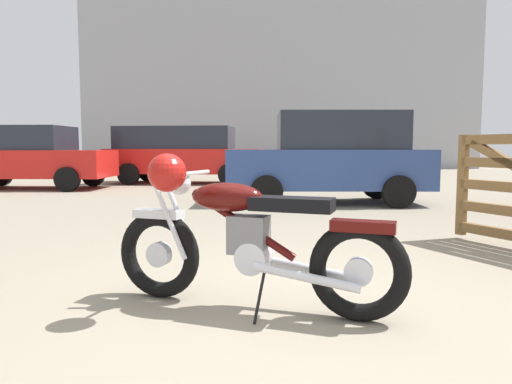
# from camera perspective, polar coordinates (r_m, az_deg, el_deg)

# --- Properties ---
(ground_plane) EXTENTS (80.00, 80.00, 0.00)m
(ground_plane) POSITION_cam_1_polar(r_m,az_deg,el_deg) (3.27, 5.02, -14.25)
(ground_plane) COLOR gray
(vintage_motorcycle) EXTENTS (1.99, 0.87, 1.07)m
(vintage_motorcycle) POSITION_cam_1_polar(r_m,az_deg,el_deg) (3.22, -1.60, -5.49)
(vintage_motorcycle) COLOR black
(vintage_motorcycle) RESTS_ON ground_plane
(pale_sedan_back) EXTENTS (4.27, 2.07, 1.67)m
(pale_sedan_back) POSITION_cam_1_polar(r_m,az_deg,el_deg) (14.10, -25.42, 3.77)
(pale_sedan_back) COLOR black
(pale_sedan_back) RESTS_ON ground_plane
(dark_sedan_left) EXTENTS (3.92, 1.87, 1.78)m
(dark_sedan_left) POSITION_cam_1_polar(r_m,az_deg,el_deg) (9.52, 8.98, 4.19)
(dark_sedan_left) COLOR black
(dark_sedan_left) RESTS_ON ground_plane
(blue_hatchback_right) EXTENTS (4.85, 2.32, 1.74)m
(blue_hatchback_right) POSITION_cam_1_polar(r_m,az_deg,el_deg) (14.93, -8.90, 4.68)
(blue_hatchback_right) COLOR black
(blue_hatchback_right) RESTS_ON ground_plane
(industrial_building) EXTENTS (21.13, 12.30, 23.68)m
(industrial_building) POSITION_cam_1_polar(r_m,az_deg,el_deg) (30.05, 2.43, 14.26)
(industrial_building) COLOR #9EA0A8
(industrial_building) RESTS_ON ground_plane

